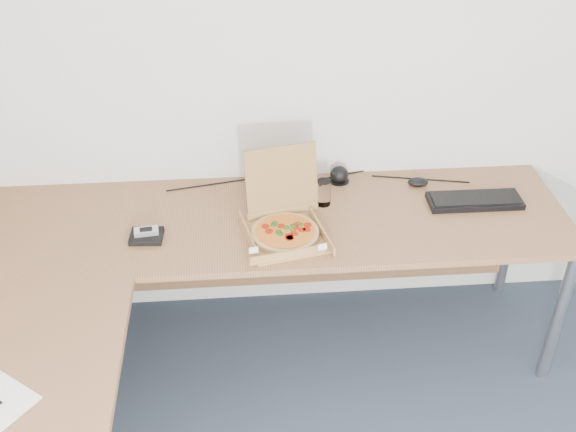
{
  "coord_description": "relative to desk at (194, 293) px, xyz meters",
  "views": [
    {
      "loc": [
        -0.63,
        -1.0,
        2.39
      ],
      "look_at": [
        -0.45,
        1.28,
        0.82
      ],
      "focal_mm": 43.2,
      "sensor_mm": 36.0,
      "label": 1
    }
  ],
  "objects": [
    {
      "name": "room_shell",
      "position": [
        0.82,
        -0.97,
        0.55
      ],
      "size": [
        3.5,
        3.5,
        2.5
      ],
      "primitive_type": null,
      "color": "silver",
      "rests_on": "ground"
    },
    {
      "name": "desk",
      "position": [
        0.0,
        0.0,
        0.0
      ],
      "size": [
        2.5,
        2.2,
        0.73
      ],
      "color": "#8E5E3C",
      "rests_on": "ground"
    },
    {
      "name": "pizza_box",
      "position": [
        0.36,
        0.3,
        0.07
      ],
      "size": [
        0.31,
        0.36,
        0.31
      ],
      "rotation": [
        0.0,
        0.0,
        0.21
      ],
      "color": "#AC7C45",
      "rests_on": "desk"
    },
    {
      "name": "drinking_glass",
      "position": [
        0.54,
        0.52,
        0.09
      ],
      "size": [
        0.06,
        0.06,
        0.11
      ],
      "primitive_type": "cylinder",
      "color": "silver",
      "rests_on": "desk"
    },
    {
      "name": "keyboard",
      "position": [
        1.2,
        0.47,
        0.04
      ],
      "size": [
        0.41,
        0.15,
        0.03
      ],
      "primitive_type": "cube",
      "rotation": [
        0.0,
        0.0,
        -0.01
      ],
      "color": "black",
      "rests_on": "desk"
    },
    {
      "name": "mouse",
      "position": [
        0.99,
        0.64,
        0.05
      ],
      "size": [
        0.1,
        0.07,
        0.03
      ],
      "primitive_type": "ellipsoid",
      "rotation": [
        0.0,
        0.0,
        0.13
      ],
      "color": "black",
      "rests_on": "desk"
    },
    {
      "name": "wallet",
      "position": [
        -0.2,
        0.32,
        0.04
      ],
      "size": [
        0.14,
        0.12,
        0.02
      ],
      "primitive_type": "cube",
      "rotation": [
        0.0,
        0.0,
        -0.06
      ],
      "color": "black",
      "rests_on": "desk"
    },
    {
      "name": "phone",
      "position": [
        -0.2,
        0.33,
        0.06
      ],
      "size": [
        0.1,
        0.06,
        0.02
      ],
      "primitive_type": "cube",
      "rotation": [
        0.0,
        0.0,
        0.12
      ],
      "color": "#B2B5BA",
      "rests_on": "wallet"
    },
    {
      "name": "dome_speaker",
      "position": [
        0.64,
        0.7,
        0.07
      ],
      "size": [
        0.09,
        0.09,
        0.08
      ],
      "primitive_type": "ellipsoid",
      "color": "black",
      "rests_on": "desk"
    },
    {
      "name": "cable_bundle",
      "position": [
        0.52,
        0.71,
        0.03
      ],
      "size": [
        0.66,
        0.14,
        0.01
      ],
      "primitive_type": null,
      "rotation": [
        0.0,
        0.0,
        0.14
      ],
      "color": "black",
      "rests_on": "desk"
    }
  ]
}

